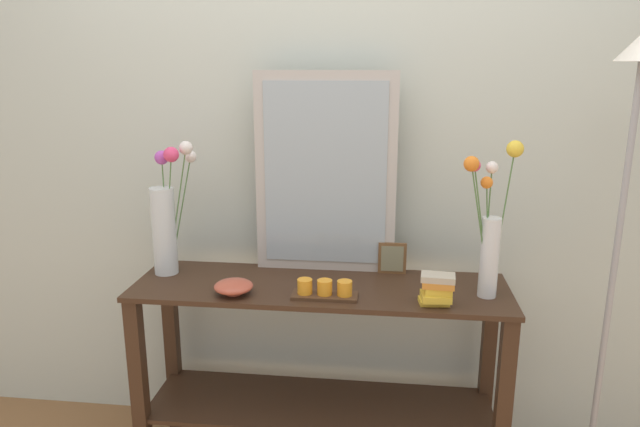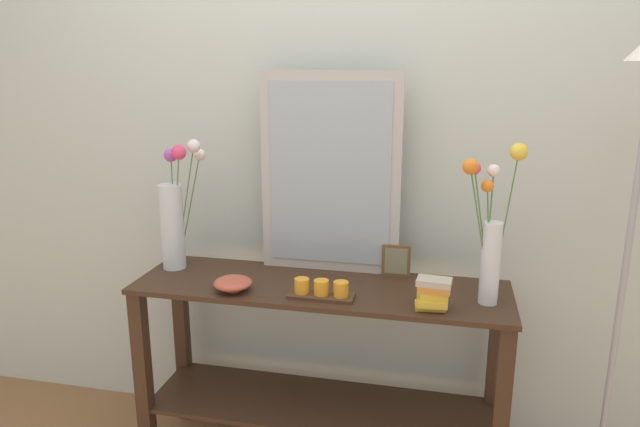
{
  "view_description": "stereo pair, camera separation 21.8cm",
  "coord_description": "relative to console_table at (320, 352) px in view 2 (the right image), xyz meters",
  "views": [
    {
      "loc": [
        0.25,
        -2.1,
        1.63
      ],
      "look_at": [
        0.0,
        0.0,
        1.09
      ],
      "focal_mm": 32.33,
      "sensor_mm": 36.0,
      "label": 1
    },
    {
      "loc": [
        0.46,
        -2.06,
        1.63
      ],
      "look_at": [
        0.0,
        0.0,
        1.09
      ],
      "focal_mm": 32.33,
      "sensor_mm": 36.0,
      "label": 2
    }
  ],
  "objects": [
    {
      "name": "wall_back",
      "position": [
        0.0,
        0.34,
        0.84
      ],
      "size": [
        6.4,
        0.08,
        2.7
      ],
      "primitive_type": "cube",
      "color": "beige",
      "rests_on": "ground"
    },
    {
      "name": "console_table",
      "position": [
        0.0,
        0.0,
        0.0
      ],
      "size": [
        1.46,
        0.43,
        0.8
      ],
      "color": "#382316",
      "rests_on": "ground"
    },
    {
      "name": "mirror_leaning",
      "position": [
        0.0,
        0.18,
        0.7
      ],
      "size": [
        0.57,
        0.03,
        0.82
      ],
      "color": "#B7B2AD",
      "rests_on": "console_table"
    },
    {
      "name": "tall_vase_left",
      "position": [
        -0.64,
        0.07,
        0.52
      ],
      "size": [
        0.18,
        0.17,
        0.54
      ],
      "color": "silver",
      "rests_on": "console_table"
    },
    {
      "name": "vase_right",
      "position": [
        0.63,
        -0.03,
        0.55
      ],
      "size": [
        0.22,
        0.16,
        0.57
      ],
      "color": "silver",
      "rests_on": "console_table"
    },
    {
      "name": "candle_tray",
      "position": [
        0.03,
        -0.12,
        0.32
      ],
      "size": [
        0.24,
        0.09,
        0.07
      ],
      "color": "#472D1C",
      "rests_on": "console_table"
    },
    {
      "name": "picture_frame_small",
      "position": [
        0.28,
        0.17,
        0.36
      ],
      "size": [
        0.12,
        0.01,
        0.13
      ],
      "color": "brown",
      "rests_on": "console_table"
    },
    {
      "name": "decorative_bowl",
      "position": [
        -0.31,
        -0.13,
        0.32
      ],
      "size": [
        0.15,
        0.15,
        0.05
      ],
      "color": "#B24C38",
      "rests_on": "console_table"
    },
    {
      "name": "book_stack",
      "position": [
        0.44,
        -0.14,
        0.35
      ],
      "size": [
        0.13,
        0.09,
        0.11
      ],
      "color": "gold",
      "rests_on": "console_table"
    },
    {
      "name": "floor_lamp",
      "position": [
        1.07,
        -0.02,
        0.67
      ],
      "size": [
        0.24,
        0.24,
        1.75
      ],
      "color": "#9E9EA3",
      "rests_on": "ground"
    }
  ]
}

